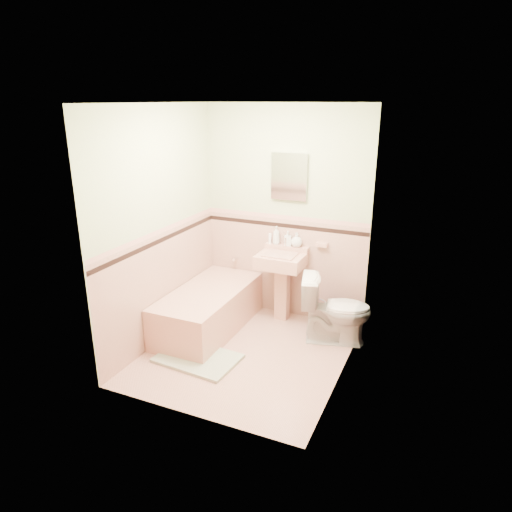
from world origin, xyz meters
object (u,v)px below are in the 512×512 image
at_px(shoe, 187,354).
at_px(soap_bottle_right, 297,240).
at_px(medicine_cabinet, 289,177).
at_px(bathtub, 209,311).
at_px(toilet, 336,309).
at_px(soap_bottle_left, 276,235).
at_px(bucket, 318,318).
at_px(soap_bottle_mid, 288,238).
at_px(sink, 281,288).

bearing_deg(shoe, soap_bottle_right, 44.31).
relative_size(medicine_cabinet, soap_bottle_right, 3.17).
distance_m(bathtub, toilet, 1.45).
height_order(bathtub, shoe, bathtub).
bearing_deg(shoe, toilet, 17.64).
height_order(soap_bottle_left, toilet, soap_bottle_left).
distance_m(toilet, bucket, 0.42).
relative_size(soap_bottle_mid, soap_bottle_right, 1.05).
xyz_separation_m(sink, soap_bottle_mid, (0.01, 0.18, 0.56)).
bearing_deg(soap_bottle_left, toilet, -25.56).
height_order(medicine_cabinet, toilet, medicine_cabinet).
bearing_deg(sink, soap_bottle_left, 126.56).
xyz_separation_m(bathtub, medicine_cabinet, (0.68, 0.74, 1.47)).
bearing_deg(soap_bottle_left, soap_bottle_right, 0.00).
height_order(soap_bottle_mid, shoe, soap_bottle_mid).
bearing_deg(soap_bottle_left, bathtub, -127.59).
bearing_deg(shoe, medicine_cabinet, 48.90).
height_order(bathtub, sink, sink).
distance_m(medicine_cabinet, toilet, 1.57).
bearing_deg(bathtub, bucket, 23.97).
bearing_deg(bucket, soap_bottle_right, 151.54).
distance_m(soap_bottle_mid, toilet, 1.02).
xyz_separation_m(sink, toilet, (0.73, -0.23, -0.04)).
height_order(sink, toilet, sink).
bearing_deg(bathtub, soap_bottle_left, 52.41).
xyz_separation_m(soap_bottle_right, shoe, (-0.68, -1.39, -0.92)).
relative_size(bathtub, toilet, 1.99).
distance_m(soap_bottle_left, shoe, 1.73).
relative_size(soap_bottle_left, bucket, 0.89).
relative_size(medicine_cabinet, soap_bottle_left, 2.43).
bearing_deg(shoe, bathtub, 80.50).
distance_m(medicine_cabinet, bucket, 1.66).
bearing_deg(sink, bathtub, -142.07).
bearing_deg(soap_bottle_mid, soap_bottle_left, 180.00).
relative_size(soap_bottle_left, shoe, 1.55).
relative_size(sink, bucket, 3.40).
height_order(soap_bottle_mid, toilet, soap_bottle_mid).
height_order(toilet, bucket, toilet).
xyz_separation_m(soap_bottle_mid, soap_bottle_right, (0.11, 0.00, -0.00)).
bearing_deg(soap_bottle_left, medicine_cabinet, 12.67).
xyz_separation_m(soap_bottle_right, toilet, (0.61, -0.41, -0.60)).
xyz_separation_m(soap_bottle_left, shoe, (-0.43, -1.39, -0.94)).
relative_size(sink, toilet, 1.11).
relative_size(sink, soap_bottle_left, 3.84).
height_order(soap_bottle_left, shoe, soap_bottle_left).
bearing_deg(bathtub, shoe, -79.89).
distance_m(soap_bottle_right, shoe, 1.80).
bearing_deg(soap_bottle_right, shoe, -116.08).
xyz_separation_m(soap_bottle_right, bucket, (0.36, -0.19, -0.85)).
height_order(medicine_cabinet, bucket, medicine_cabinet).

